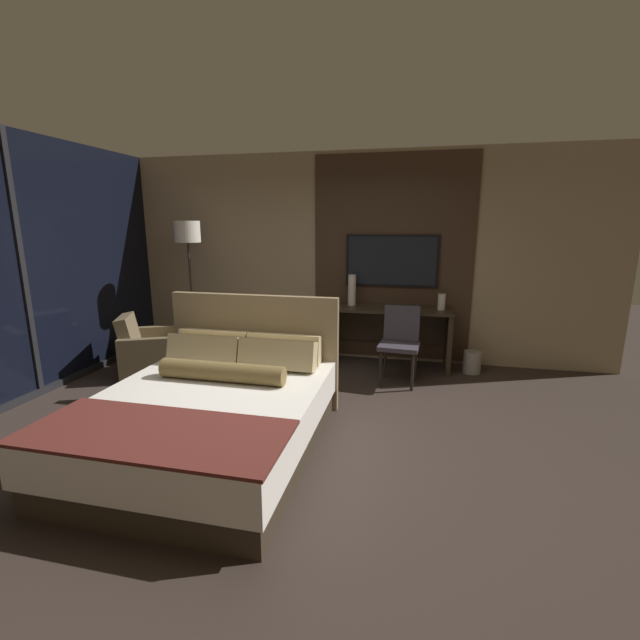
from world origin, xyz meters
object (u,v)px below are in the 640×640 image
Objects in this scene: bed at (214,411)px; desk at (388,327)px; armchair_by_window at (151,354)px; vase_tall at (352,290)px; waste_bin at (472,362)px; floor_lamp at (188,244)px; vase_short at (442,302)px; book at (410,306)px; tv at (392,261)px; desk_chair at (400,337)px.

bed is 2.81m from desk.
armchair_by_window is 2.70m from vase_tall.
waste_bin is (2.35, 2.43, -0.18)m from bed.
floor_lamp reaches higher than vase_short.
desk is at bearing -173.36° from book.
book is (0.77, 0.00, -0.19)m from vase_tall.
tv reaches higher than waste_bin.
floor_lamp is at bearing -42.05° from armchair_by_window.
desk is 1.75× the size of desk_chair.
armchair_by_window is at bearing -156.89° from tv.
vase_short is (0.66, -0.03, 0.37)m from desk.
vase_tall reaches higher than bed.
book is (0.27, -0.20, -0.57)m from tv.
floor_lamp is 8.15× the size of book.
floor_lamp is at bearing 122.35° from bed.
tv is 1.17m from desk_chair.
book is at bearing 86.35° from desk_chair.
desk_chair is (1.46, 1.91, 0.23)m from bed.
vase_tall is (-0.50, -0.20, -0.38)m from tv.
book is at bearing -36.04° from tv.
bed reaches higher than vase_short.
tv is at bearing -92.22° from armchair_by_window.
floor_lamp reaches higher than desk.
bed is 2.91m from floor_lamp.
tv reaches higher than armchair_by_window.
vase_short is at bearing 175.64° from waste_bin.
desk_chair is 4.50× the size of vase_short.
floor_lamp reaches higher than book.
armchair_by_window is 3.37m from book.
tv is 6.02× the size of vase_short.
bed is 1.77× the size of tv.
tv is 3.33m from armchair_by_window.
desk is at bearing -3.43° from vase_tall.
desk_chair reaches higher than desk.
bed is 2.20m from armchair_by_window.
bed is at bearing -121.52° from book.
bed is 3.19m from tv.
waste_bin is (0.80, -0.10, -0.67)m from book.
desk is 1.14m from waste_bin.
book is at bearing 173.13° from waste_bin.
vase_tall is at bearing 176.90° from vase_short.
waste_bin is at bearing -4.36° from vase_short.
bed is 2.41m from desk_chair.
tv is 1.67m from waste_bin.
floor_lamp is at bearing -176.56° from waste_bin.
floor_lamp is at bearing 179.16° from desk_chair.
bed reaches higher than armchair_by_window.
waste_bin is at bearing -6.87° from book.
bed is at bearing -158.18° from armchair_by_window.
vase_tall is 1.79m from waste_bin.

